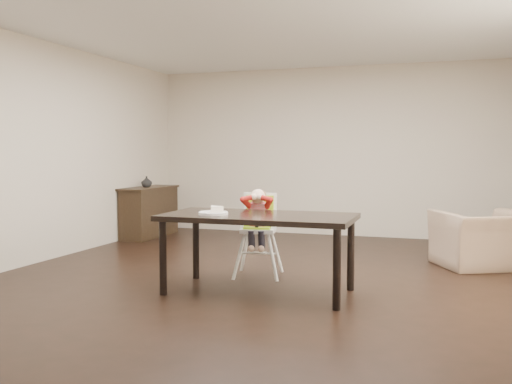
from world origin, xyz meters
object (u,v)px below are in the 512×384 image
armchair (484,230)px  sideboard (149,212)px  high_chair (259,215)px  dining_table (258,223)px

armchair → sideboard: (-4.89, 0.95, -0.04)m
high_chair → sideboard: size_ratio=0.75×
dining_table → high_chair: 0.75m
armchair → sideboard: size_ratio=0.80×
high_chair → sideboard: (-2.55, 2.18, -0.27)m
dining_table → sideboard: (-2.78, 2.90, -0.27)m
dining_table → sideboard: size_ratio=1.43×
sideboard → armchair: bearing=-11.0°
high_chair → dining_table: bearing=-81.2°
dining_table → armchair: size_ratio=1.80×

